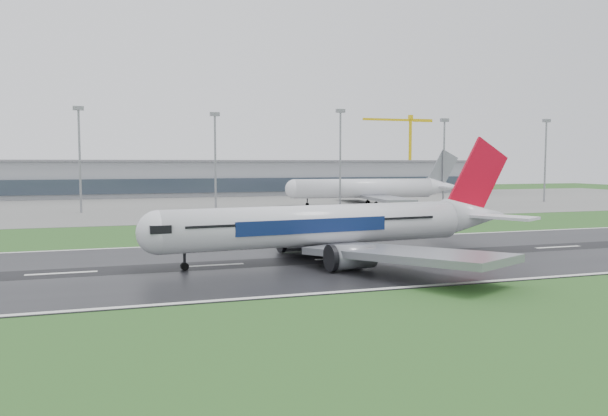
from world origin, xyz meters
name	(u,v)px	position (x,y,z in m)	size (l,w,h in m)	color
ground	(457,253)	(0.00, 0.00, 0.00)	(520.00, 520.00, 0.00)	#234F1D
runway	(457,253)	(0.00, 0.00, 0.05)	(400.00, 45.00, 0.10)	black
apron	(268,203)	(0.00, 125.00, 0.04)	(400.00, 130.00, 0.08)	slate
terminal	(236,178)	(0.00, 185.00, 7.50)	(240.00, 36.00, 15.00)	gray
main_airliner	(344,200)	(-20.09, -0.43, 9.11)	(61.06, 58.15, 18.03)	silver
parked_airliner	(371,178)	(30.86, 103.68, 9.31)	(62.96, 58.62, 18.45)	silver
tower_crane	(410,152)	(96.68, 200.00, 20.00)	(40.16, 2.19, 40.01)	gold
floodmast_1	(80,162)	(-62.52, 100.00, 14.84)	(0.64, 0.64, 29.69)	gray
floodmast_2	(215,163)	(-23.20, 100.00, 14.47)	(0.64, 0.64, 28.94)	gray
floodmast_3	(340,160)	(18.25, 100.00, 15.52)	(0.64, 0.64, 31.04)	gray
floodmast_4	(444,163)	(57.16, 100.00, 14.42)	(0.64, 0.64, 28.84)	gray
floodmast_5	(545,162)	(100.09, 100.00, 14.78)	(0.64, 0.64, 29.56)	gray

